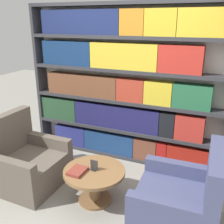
# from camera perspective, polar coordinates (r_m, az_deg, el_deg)

# --- Properties ---
(ground_plane) EXTENTS (14.00, 14.00, 0.00)m
(ground_plane) POSITION_cam_1_polar(r_m,az_deg,el_deg) (3.42, -6.27, -19.17)
(ground_plane) COLOR gray
(bookshelf) EXTENTS (3.07, 0.30, 2.37)m
(bookshelf) POSITION_cam_1_polar(r_m,az_deg,el_deg) (4.02, 2.43, 5.63)
(bookshelf) COLOR silver
(bookshelf) RESTS_ON ground_plane
(armchair_left) EXTENTS (0.85, 0.88, 0.95)m
(armchair_left) POSITION_cam_1_polar(r_m,az_deg,el_deg) (3.79, -18.20, -10.45)
(armchair_left) COLOR brown
(armchair_left) RESTS_ON ground_plane
(armchair_right) EXTENTS (0.87, 0.90, 0.95)m
(armchair_right) POSITION_cam_1_polar(r_m,az_deg,el_deg) (3.02, 14.62, -18.53)
(armchair_right) COLOR #42476B
(armchair_right) RESTS_ON ground_plane
(coffee_table) EXTENTS (0.74, 0.74, 0.43)m
(coffee_table) POSITION_cam_1_polar(r_m,az_deg,el_deg) (3.28, -3.84, -14.30)
(coffee_table) COLOR brown
(coffee_table) RESTS_ON ground_plane
(table_sign) EXTENTS (0.09, 0.06, 0.13)m
(table_sign) POSITION_cam_1_polar(r_m,az_deg,el_deg) (3.18, -3.91, -11.65)
(table_sign) COLOR black
(table_sign) RESTS_ON coffee_table
(stray_book) EXTENTS (0.18, 0.23, 0.04)m
(stray_book) POSITION_cam_1_polar(r_m,az_deg,el_deg) (3.18, -7.54, -12.63)
(stray_book) COLOR brown
(stray_book) RESTS_ON coffee_table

